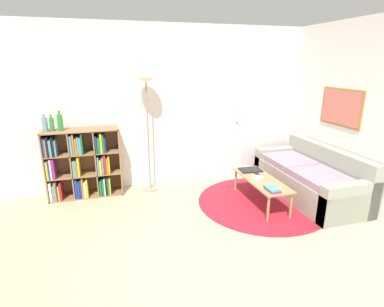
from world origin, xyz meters
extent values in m
plane|color=tan|center=(0.00, 0.00, 0.00)|extent=(14.00, 14.00, 0.00)
cube|color=silver|center=(0.00, 2.61, 1.30)|extent=(7.44, 0.05, 2.60)
cube|color=white|center=(0.77, 2.57, 1.05)|extent=(0.85, 0.02, 2.09)
sphere|color=tan|center=(1.07, 2.55, 1.00)|extent=(0.04, 0.04, 0.04)
cube|color=silver|center=(2.24, 1.29, 1.30)|extent=(0.05, 5.58, 2.60)
cube|color=olive|center=(2.21, 1.41, 1.37)|extent=(0.02, 0.79, 0.55)
cube|color=#C66656|center=(2.20, 1.41, 1.37)|extent=(0.01, 0.73, 0.49)
cylinder|color=maroon|center=(0.99, 1.39, 0.00)|extent=(1.91, 1.91, 0.01)
cube|color=#936B47|center=(-2.08, 2.39, 0.53)|extent=(0.02, 0.34, 1.06)
cube|color=#936B47|center=(-1.00, 2.39, 0.53)|extent=(0.02, 0.34, 1.06)
cube|color=#936B47|center=(-1.54, 2.39, 1.05)|extent=(1.09, 0.34, 0.02)
cube|color=#936B47|center=(-1.54, 2.39, 0.01)|extent=(1.09, 0.34, 0.02)
cube|color=#936B47|center=(-1.54, 2.55, 0.53)|extent=(1.09, 0.02, 1.06)
cube|color=#936B47|center=(-1.72, 2.39, 0.53)|extent=(0.02, 0.32, 1.02)
cube|color=#936B47|center=(-1.37, 2.39, 0.53)|extent=(0.02, 0.32, 1.02)
cube|color=#936B47|center=(-1.54, 2.39, 0.36)|extent=(1.06, 0.32, 0.02)
cube|color=#936B47|center=(-1.54, 2.39, 0.70)|extent=(1.06, 0.32, 0.02)
cube|color=silver|center=(-2.04, 2.36, 0.16)|extent=(0.03, 0.25, 0.29)
cube|color=teal|center=(-2.01, 2.35, 0.14)|extent=(0.03, 0.24, 0.24)
cube|color=orange|center=(-1.98, 2.33, 0.16)|extent=(0.02, 0.20, 0.29)
cube|color=navy|center=(-1.96, 2.36, 0.17)|extent=(0.02, 0.26, 0.30)
cube|color=gold|center=(-1.93, 2.36, 0.13)|extent=(0.02, 0.26, 0.23)
cube|color=#B21E23|center=(-1.90, 2.33, 0.16)|extent=(0.03, 0.19, 0.28)
cube|color=navy|center=(-1.68, 2.34, 0.17)|extent=(0.03, 0.22, 0.30)
cube|color=navy|center=(-1.65, 2.36, 0.15)|extent=(0.03, 0.26, 0.27)
cube|color=navy|center=(-1.62, 2.35, 0.16)|extent=(0.03, 0.23, 0.28)
cube|color=orange|center=(-1.59, 2.36, 0.17)|extent=(0.02, 0.27, 0.30)
cube|color=silver|center=(-1.56, 2.36, 0.14)|extent=(0.03, 0.26, 0.25)
cube|color=gold|center=(-1.53, 2.35, 0.16)|extent=(0.03, 0.25, 0.28)
cube|color=#196B38|center=(-1.33, 2.35, 0.14)|extent=(0.03, 0.25, 0.24)
cube|color=#196B38|center=(-1.30, 2.34, 0.15)|extent=(0.02, 0.22, 0.26)
cube|color=silver|center=(-1.27, 2.36, 0.15)|extent=(0.02, 0.27, 0.26)
cube|color=black|center=(-1.24, 2.33, 0.17)|extent=(0.02, 0.20, 0.30)
cube|color=#196B38|center=(-1.22, 2.35, 0.15)|extent=(0.02, 0.25, 0.27)
cube|color=gold|center=(-1.19, 2.33, 0.15)|extent=(0.02, 0.19, 0.27)
cube|color=gold|center=(-2.05, 2.34, 0.50)|extent=(0.03, 0.23, 0.27)
cube|color=navy|center=(-2.02, 2.33, 0.51)|extent=(0.02, 0.20, 0.29)
cube|color=silver|center=(-2.00, 2.33, 0.52)|extent=(0.02, 0.21, 0.30)
cube|color=#7F287A|center=(-1.96, 2.35, 0.52)|extent=(0.03, 0.24, 0.30)
cube|color=teal|center=(-1.68, 2.36, 0.49)|extent=(0.03, 0.26, 0.25)
cube|color=olive|center=(-1.65, 2.35, 0.49)|extent=(0.03, 0.25, 0.25)
cube|color=gold|center=(-1.62, 2.33, 0.51)|extent=(0.03, 0.21, 0.29)
cube|color=teal|center=(-1.33, 2.35, 0.51)|extent=(0.02, 0.24, 0.27)
cube|color=gold|center=(-1.30, 2.36, 0.48)|extent=(0.03, 0.26, 0.23)
cube|color=teal|center=(-1.27, 2.36, 0.50)|extent=(0.02, 0.25, 0.27)
cube|color=#B21E23|center=(-1.24, 2.34, 0.52)|extent=(0.03, 0.23, 0.30)
cube|color=orange|center=(-1.21, 2.36, 0.49)|extent=(0.02, 0.27, 0.25)
cube|color=gold|center=(-1.18, 2.33, 0.51)|extent=(0.03, 0.20, 0.27)
cube|color=navy|center=(-2.05, 2.35, 0.85)|extent=(0.02, 0.24, 0.28)
cube|color=olive|center=(-2.02, 2.33, 0.84)|extent=(0.02, 0.19, 0.26)
cube|color=black|center=(-2.00, 2.36, 0.86)|extent=(0.03, 0.25, 0.29)
cube|color=teal|center=(-1.96, 2.36, 0.83)|extent=(0.03, 0.25, 0.25)
cube|color=black|center=(-1.93, 2.34, 0.85)|extent=(0.03, 0.22, 0.28)
cube|color=teal|center=(-1.90, 2.34, 0.83)|extent=(0.02, 0.22, 0.24)
cube|color=teal|center=(-1.68, 2.34, 0.85)|extent=(0.03, 0.23, 0.29)
cube|color=olive|center=(-1.65, 2.36, 0.86)|extent=(0.03, 0.26, 0.30)
cube|color=orange|center=(-1.62, 2.35, 0.83)|extent=(0.02, 0.23, 0.24)
cube|color=teal|center=(-1.59, 2.33, 0.84)|extent=(0.02, 0.21, 0.27)
cube|color=teal|center=(-1.56, 2.35, 0.84)|extent=(0.03, 0.25, 0.25)
cube|color=#196B38|center=(-1.53, 2.33, 0.86)|extent=(0.02, 0.20, 0.30)
cube|color=navy|center=(-1.34, 2.32, 0.84)|extent=(0.02, 0.19, 0.25)
cube|color=#196B38|center=(-1.30, 2.33, 0.82)|extent=(0.03, 0.20, 0.23)
cube|color=gold|center=(-1.27, 2.36, 0.85)|extent=(0.03, 0.27, 0.29)
cube|color=#196B38|center=(-1.23, 2.34, 0.85)|extent=(0.02, 0.22, 0.28)
cube|color=navy|center=(-1.21, 2.36, 0.83)|extent=(0.02, 0.26, 0.23)
cylinder|color=gray|center=(-0.54, 2.34, 0.01)|extent=(0.26, 0.26, 0.01)
cylinder|color=gray|center=(-0.54, 2.34, 0.90)|extent=(0.02, 0.02, 1.71)
cone|color=white|center=(-0.54, 2.34, 1.76)|extent=(0.31, 0.31, 0.10)
cube|color=gray|center=(1.78, 1.42, 0.20)|extent=(0.84, 1.88, 0.41)
cube|color=gray|center=(2.12, 1.42, 0.38)|extent=(0.16, 1.88, 0.76)
cube|color=gray|center=(1.78, 0.56, 0.27)|extent=(0.84, 0.16, 0.55)
cube|color=gray|center=(1.78, 2.28, 0.27)|extent=(0.84, 0.16, 0.55)
cube|color=#9E8394|center=(1.70, 1.03, 0.46)|extent=(0.64, 0.76, 0.10)
cube|color=#9E8394|center=(1.70, 1.81, 0.46)|extent=(0.64, 0.76, 0.10)
cube|color=#AD7F51|center=(0.95, 1.38, 0.37)|extent=(0.42, 1.11, 0.02)
cylinder|color=#AD7F51|center=(0.78, 0.86, 0.18)|extent=(0.04, 0.04, 0.36)
cylinder|color=#AD7F51|center=(0.78, 1.89, 0.18)|extent=(0.04, 0.04, 0.36)
cylinder|color=#AD7F51|center=(1.12, 0.86, 0.18)|extent=(0.04, 0.04, 0.36)
cylinder|color=#AD7F51|center=(1.12, 1.89, 0.18)|extent=(0.04, 0.04, 0.36)
cube|color=black|center=(0.96, 1.75, 0.39)|extent=(0.34, 0.25, 0.02)
cylinder|color=silver|center=(0.87, 1.36, 0.41)|extent=(0.15, 0.15, 0.05)
cube|color=#7F287A|center=(0.89, 0.97, 0.39)|extent=(0.14, 0.21, 0.02)
cube|color=teal|center=(0.88, 0.98, 0.42)|extent=(0.14, 0.21, 0.03)
cube|color=black|center=(0.97, 1.52, 0.39)|extent=(0.05, 0.17, 0.02)
cylinder|color=#6B93A3|center=(-2.01, 2.38, 1.16)|extent=(0.08, 0.08, 0.21)
cylinder|color=#6B93A3|center=(-2.01, 2.38, 1.29)|extent=(0.03, 0.03, 0.05)
cylinder|color=#2D8438|center=(-1.92, 2.39, 1.16)|extent=(0.06, 0.06, 0.20)
cylinder|color=#2D8438|center=(-1.92, 2.39, 1.28)|extent=(0.02, 0.02, 0.05)
cylinder|color=#2D8438|center=(-1.80, 2.40, 1.18)|extent=(0.07, 0.07, 0.23)
cylinder|color=#2D8438|center=(-1.80, 2.40, 1.32)|extent=(0.03, 0.03, 0.06)
camera|label=1|loc=(-1.16, -2.24, 2.02)|focal=28.00mm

